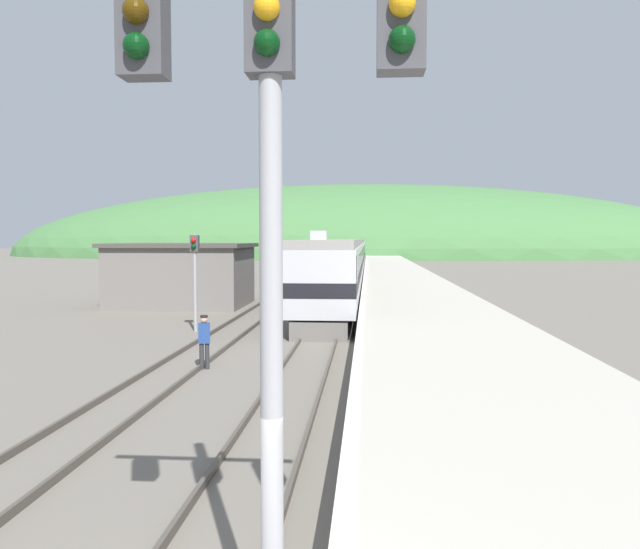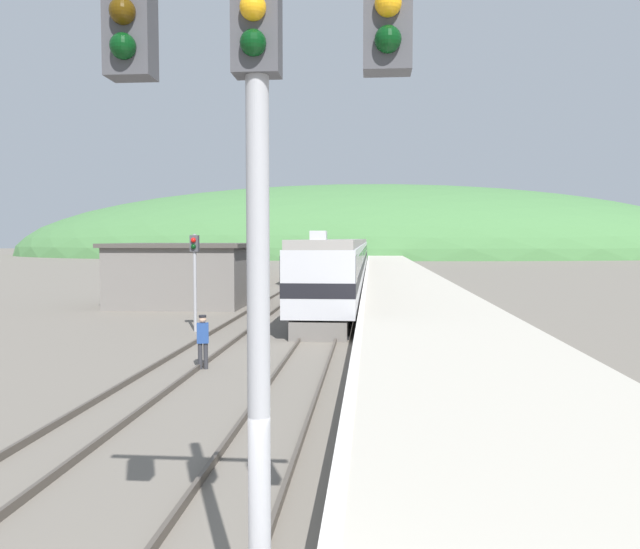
# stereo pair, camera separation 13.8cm
# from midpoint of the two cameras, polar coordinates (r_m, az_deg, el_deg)

# --- Properties ---
(track_main) EXTENTS (1.52, 180.00, 0.16)m
(track_main) POSITION_cam_midpoint_polar(r_m,az_deg,el_deg) (74.37, 2.86, 0.21)
(track_main) COLOR #4C443D
(track_main) RESTS_ON ground
(track_siding) EXTENTS (1.51, 180.00, 0.16)m
(track_siding) POSITION_cam_midpoint_polar(r_m,az_deg,el_deg) (74.58, -0.17, 0.23)
(track_siding) COLOR #4C443D
(track_siding) RESTS_ON ground
(platform) EXTENTS (6.23, 140.00, 1.00)m
(platform) POSITION_cam_midpoint_polar(r_m,az_deg,el_deg) (54.42, 7.21, -0.50)
(platform) COLOR #BCB5A5
(platform) RESTS_ON ground
(distant_hills) EXTENTS (173.08, 77.88, 34.08)m
(distant_hills) POSITION_cam_midpoint_polar(r_m,az_deg,el_deg) (152.70, 3.66, 1.75)
(distant_hills) COLOR #477A42
(distant_hills) RESTS_ON ground
(station_shed) EXTENTS (8.17, 6.75, 3.79)m
(station_shed) POSITION_cam_midpoint_polar(r_m,az_deg,el_deg) (38.69, -12.56, 0.02)
(station_shed) COLOR slate
(station_shed) RESTS_ON ground
(express_train_lead_car) EXTENTS (3.00, 20.53, 4.37)m
(express_train_lead_car) POSITION_cam_midpoint_polar(r_m,az_deg,el_deg) (34.31, 1.05, 0.17)
(express_train_lead_car) COLOR black
(express_train_lead_car) RESTS_ON ground
(carriage_second) EXTENTS (2.99, 22.23, 4.01)m
(carriage_second) POSITION_cam_midpoint_polar(r_m,az_deg,el_deg) (56.76, 2.39, 1.39)
(carriage_second) COLOR black
(carriage_second) RESTS_ON ground
(carriage_third) EXTENTS (2.99, 22.23, 4.01)m
(carriage_third) POSITION_cam_midpoint_polar(r_m,az_deg,el_deg) (79.85, 2.98, 1.93)
(carriage_third) COLOR black
(carriage_third) RESTS_ON ground
(siding_train) EXTENTS (2.90, 31.59, 3.53)m
(siding_train) POSITION_cam_midpoint_polar(r_m,az_deg,el_deg) (68.57, -0.57, 1.41)
(siding_train) COLOR black
(siding_train) RESTS_ON ground
(signal_mast_main) EXTENTS (3.30, 0.42, 7.46)m
(signal_mast_main) POSITION_cam_midpoint_polar(r_m,az_deg,el_deg) (5.48, -5.33, 14.39)
(signal_mast_main) COLOR #9E9EA3
(signal_mast_main) RESTS_ON ground
(signal_post_siding) EXTENTS (0.36, 0.42, 4.26)m
(signal_post_siding) POSITION_cam_midpoint_polar(r_m,az_deg,el_deg) (27.61, -11.52, 1.11)
(signal_post_siding) COLOR #9E9EA3
(signal_post_siding) RESTS_ON ground
(track_worker) EXTENTS (0.40, 0.30, 1.69)m
(track_worker) POSITION_cam_midpoint_polar(r_m,az_deg,el_deg) (19.79, -10.74, -5.78)
(track_worker) COLOR #2D2D33
(track_worker) RESTS_ON ground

